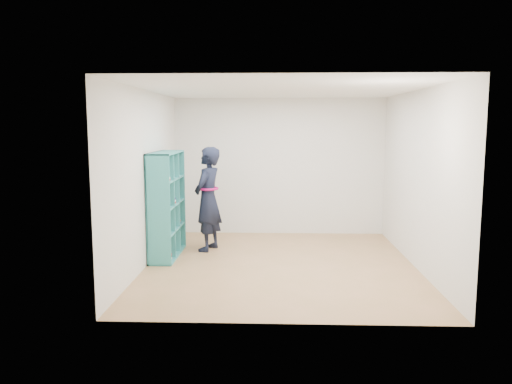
{
  "coord_description": "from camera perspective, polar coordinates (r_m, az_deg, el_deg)",
  "views": [
    {
      "loc": [
        -0.1,
        -7.3,
        2.08
      ],
      "look_at": [
        -0.38,
        0.3,
        1.07
      ],
      "focal_mm": 35.0,
      "sensor_mm": 36.0,
      "label": 1
    }
  ],
  "objects": [
    {
      "name": "floor",
      "position": [
        7.59,
        2.79,
        -8.33
      ],
      "size": [
        4.5,
        4.5,
        0.0
      ],
      "primitive_type": "plane",
      "color": "#9B7846",
      "rests_on": "ground"
    },
    {
      "name": "wall_left",
      "position": [
        7.58,
        -12.44,
        1.5
      ],
      "size": [
        0.02,
        4.5,
        2.6
      ],
      "primitive_type": "cube",
      "color": "silver",
      "rests_on": "floor"
    },
    {
      "name": "wall_front",
      "position": [
        5.11,
        3.17,
        -1.22
      ],
      "size": [
        4.0,
        0.02,
        2.6
      ],
      "primitive_type": "cube",
      "color": "silver",
      "rests_on": "floor"
    },
    {
      "name": "bookshelf",
      "position": [
        8.08,
        -10.37,
        -1.62
      ],
      "size": [
        0.37,
        1.25,
        1.67
      ],
      "color": "teal",
      "rests_on": "floor"
    },
    {
      "name": "smartphone",
      "position": [
        8.45,
        -6.16,
        0.08
      ],
      "size": [
        0.02,
        0.08,
        0.12
      ],
      "rotation": [
        0.23,
        0.0,
        -0.14
      ],
      "color": "silver",
      "rests_on": "person"
    },
    {
      "name": "wall_right",
      "position": [
        7.64,
        18.04,
        1.35
      ],
      "size": [
        0.02,
        4.5,
        2.6
      ],
      "primitive_type": "cube",
      "color": "silver",
      "rests_on": "floor"
    },
    {
      "name": "ceiling",
      "position": [
        7.32,
        2.92,
        11.65
      ],
      "size": [
        4.5,
        4.5,
        0.0
      ],
      "primitive_type": "plane",
      "color": "white",
      "rests_on": "wall_back"
    },
    {
      "name": "person",
      "position": [
        8.34,
        -5.52,
        -0.79
      ],
      "size": [
        0.59,
        0.73,
        1.74
      ],
      "rotation": [
        0.0,
        0.0,
        -1.88
      ],
      "color": "black",
      "rests_on": "floor"
    },
    {
      "name": "wall_back",
      "position": [
        9.58,
        2.68,
        2.91
      ],
      "size": [
        4.0,
        0.02,
        2.6
      ],
      "primitive_type": "cube",
      "color": "silver",
      "rests_on": "floor"
    }
  ]
}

